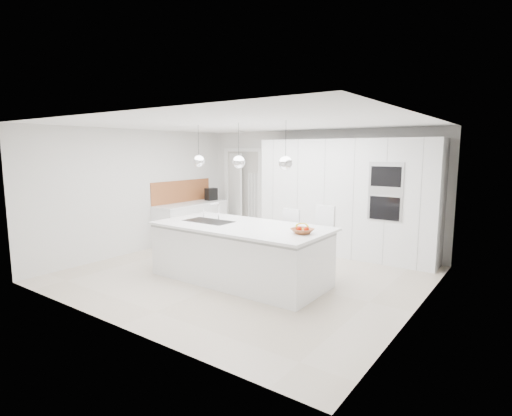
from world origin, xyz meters
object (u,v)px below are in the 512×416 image
Objects in this scene: espresso_machine at (211,194)px; bar_stool_left at (287,242)px; bar_stool_right at (320,243)px; island_base at (239,254)px; fruit_bowl at (302,231)px.

espresso_machine reaches higher than bar_stool_left.
espresso_machine is 0.25× the size of bar_stool_right.
bar_stool_right is at bearing -10.77° from espresso_machine.
espresso_machine is at bearing 170.39° from bar_stool_right.
island_base is 2.37× the size of bar_stool_right.
bar_stool_right reaches higher than fruit_bowl.
fruit_bowl is at bearing -71.53° from bar_stool_right.
fruit_bowl is 1.13m from bar_stool_left.
island_base is at bearing -111.39° from bar_stool_left.
bar_stool_right is (0.61, 0.04, 0.05)m from bar_stool_left.
island_base is 1.23m from fruit_bowl.
fruit_bowl is 1.07× the size of espresso_machine.
fruit_bowl is at bearing 1.63° from island_base.
island_base is 9.06× the size of fruit_bowl.
bar_stool_left is 0.61m from bar_stool_right.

